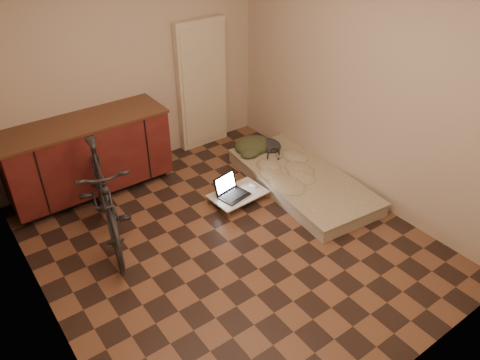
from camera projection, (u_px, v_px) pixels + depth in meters
room_shell at (226, 128)px, 4.09m from camera, size 3.50×4.00×2.60m
cabinets at (88, 156)px, 5.32m from camera, size 1.84×0.62×0.91m
appliance_panel at (202, 85)px, 6.12m from camera, size 0.70×0.10×1.70m
bicycle at (103, 192)px, 4.58m from camera, size 0.88×1.78×1.10m
futon at (302, 180)px, 5.61m from camera, size 1.11×2.03×0.17m
clothing_pile at (257, 141)px, 6.04m from camera, size 0.57×0.49×0.21m
headphones at (274, 156)px, 5.78m from camera, size 0.23×0.21×0.15m
lap_desk at (238, 194)px, 5.35m from camera, size 0.65×0.44×0.10m
laptop at (231, 191)px, 5.29m from camera, size 0.37×0.34×0.22m
mouse at (253, 185)px, 5.44m from camera, size 0.09×0.12×0.04m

